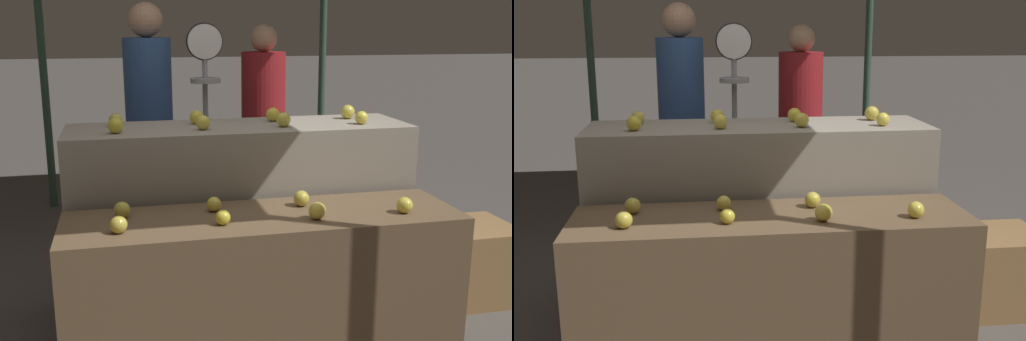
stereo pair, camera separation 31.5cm
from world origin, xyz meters
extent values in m
cylinder|color=#33513D|center=(-1.32, 3.02, 1.31)|extent=(0.07, 0.07, 2.62)
cylinder|color=#33513D|center=(1.32, 3.02, 1.31)|extent=(0.07, 0.07, 2.62)
cube|color=brown|center=(0.00, 0.00, 0.39)|extent=(1.93, 0.55, 0.77)
cube|color=gray|center=(0.00, 0.60, 0.56)|extent=(1.93, 0.55, 1.11)
sphere|color=gold|center=(-0.69, -0.11, 0.81)|extent=(0.08, 0.08, 0.08)
sphere|color=gold|center=(-0.22, -0.10, 0.81)|extent=(0.07, 0.07, 0.07)
sphere|color=yellow|center=(0.23, -0.12, 0.81)|extent=(0.08, 0.08, 0.08)
sphere|color=yellow|center=(0.68, -0.12, 0.81)|extent=(0.08, 0.08, 0.08)
sphere|color=gold|center=(-0.67, 0.11, 0.81)|extent=(0.08, 0.08, 0.08)
sphere|color=yellow|center=(-0.23, 0.11, 0.81)|extent=(0.07, 0.07, 0.07)
sphere|color=gold|center=(0.22, 0.10, 0.81)|extent=(0.08, 0.08, 0.08)
sphere|color=gold|center=(-0.69, 0.49, 1.16)|extent=(0.08, 0.08, 0.08)
sphere|color=yellow|center=(-0.22, 0.50, 1.15)|extent=(0.08, 0.08, 0.08)
sphere|color=gold|center=(0.23, 0.49, 1.16)|extent=(0.08, 0.08, 0.08)
sphere|color=yellow|center=(0.69, 0.49, 1.15)|extent=(0.08, 0.08, 0.08)
sphere|color=gold|center=(-0.68, 0.70, 1.15)|extent=(0.08, 0.08, 0.08)
sphere|color=gold|center=(-0.23, 0.70, 1.15)|extent=(0.08, 0.08, 0.08)
sphere|color=gold|center=(0.22, 0.70, 1.16)|extent=(0.08, 0.08, 0.08)
sphere|color=gold|center=(0.68, 0.70, 1.16)|extent=(0.08, 0.08, 0.08)
cylinder|color=#99999E|center=(-0.10, 1.31, 0.79)|extent=(0.04, 0.04, 1.58)
cylinder|color=black|center=(-0.10, 1.30, 1.56)|extent=(0.24, 0.01, 0.24)
cylinder|color=silver|center=(-0.10, 1.29, 1.56)|extent=(0.23, 0.02, 0.23)
cylinder|color=#99999E|center=(-0.10, 1.29, 1.38)|extent=(0.01, 0.01, 0.14)
cylinder|color=#99999E|center=(-0.10, 1.29, 1.31)|extent=(0.20, 0.20, 0.03)
cube|color=#2D2D38|center=(-0.46, 1.58, 0.42)|extent=(0.29, 0.25, 0.85)
cylinder|color=#2D4C84|center=(-0.46, 1.58, 1.21)|extent=(0.45, 0.45, 0.74)
sphere|color=tan|center=(-0.46, 1.58, 1.70)|extent=(0.24, 0.24, 0.24)
cube|color=#2D2D38|center=(0.50, 2.10, 0.39)|extent=(0.31, 0.23, 0.78)
cylinder|color=maroon|center=(0.50, 2.10, 1.12)|extent=(0.45, 0.45, 0.68)
sphere|color=tan|center=(0.50, 2.10, 1.57)|extent=(0.22, 0.22, 0.22)
cube|color=#9E7547|center=(1.43, 0.42, 0.24)|extent=(0.47, 0.47, 0.47)
camera|label=1|loc=(-0.65, -2.69, 1.66)|focal=42.00mm
camera|label=2|loc=(-0.34, -2.74, 1.66)|focal=42.00mm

